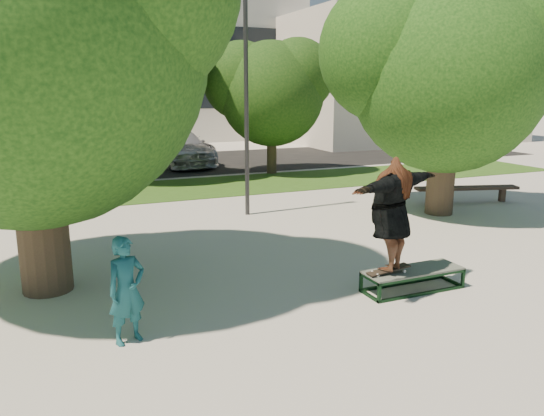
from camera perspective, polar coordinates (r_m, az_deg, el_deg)
name	(u,v)px	position (r m, az deg, el deg)	size (l,w,h in m)	color
ground	(291,276)	(10.05, 2.02, -7.30)	(120.00, 120.00, 0.00)	#AFABA1
grass_strip	(203,187)	(19.04, -7.40, 2.23)	(30.00, 4.00, 0.02)	#264513
asphalt_strip	(143,165)	(25.11, -13.67, 4.49)	(40.00, 8.00, 0.01)	black
tree_left	(16,25)	(9.69, -25.80, 17.34)	(6.96, 5.95, 7.12)	#38281E
tree_right	(444,63)	(15.31, 18.03, 14.57)	(6.24, 5.33, 6.51)	#38281E
bg_tree_mid	(126,73)	(20.84, -15.39, 13.86)	(5.76, 4.92, 6.24)	#38281E
bg_tree_right	(269,87)	(21.82, -0.27, 12.85)	(5.04, 4.31, 5.43)	#38281E
lamppost	(246,100)	(14.45, -2.78, 11.56)	(0.25, 0.15, 6.11)	#2D2D30
office_building	(67,20)	(40.83, -21.19, 18.31)	(30.00, 14.12, 16.00)	silver
side_building	(395,80)	(37.66, 13.08, 13.24)	(15.00, 10.00, 8.00)	beige
grind_box	(412,279)	(9.63, 14.88, -7.44)	(1.80, 0.60, 0.38)	black
skater_rig	(391,214)	(8.98, 12.72, -0.64)	(2.42, 1.48, 1.99)	white
bystander	(127,290)	(7.56, -15.37, -8.52)	(0.55, 0.36, 1.51)	#175058
bench	(467,189)	(17.40, 20.20, 1.92)	(3.21, 1.33, 0.49)	#453429
car_silver_a	(5,164)	(22.27, -26.82, 4.24)	(1.61, 4.01, 1.37)	#BABABF
car_dark	(62,162)	(22.22, -21.63, 4.67)	(1.42, 4.08, 1.34)	black
car_grey	(177,147)	(25.50, -10.16, 6.43)	(2.45, 5.31, 1.47)	slate
car_silver_b	(178,148)	(24.92, -10.05, 6.41)	(2.20, 5.42, 1.57)	#BBBAC0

